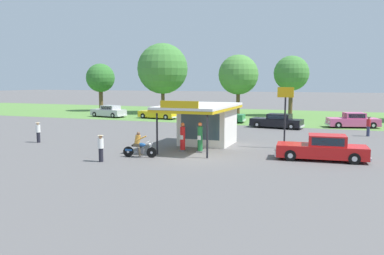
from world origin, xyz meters
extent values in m
plane|color=#5B5959|center=(0.00, 0.00, 0.00)|extent=(300.00, 300.00, 0.00)
cube|color=#56843D|center=(0.00, 30.00, 0.00)|extent=(120.00, 24.00, 0.01)
cube|color=silver|center=(-1.11, 5.13, 1.43)|extent=(3.56, 3.41, 2.87)
cube|color=#384C56|center=(-1.11, 3.45, 1.49)|extent=(2.85, 0.05, 1.84)
cube|color=silver|center=(-1.11, 3.36, 2.95)|extent=(4.26, 7.45, 0.16)
cube|color=gold|center=(-1.11, 3.36, 2.77)|extent=(4.26, 7.45, 0.18)
cube|color=gold|center=(-1.11, -0.33, 3.25)|extent=(2.49, 0.08, 0.44)
cylinder|color=black|center=(0.57, 0.04, 1.43)|extent=(0.12, 0.12, 2.87)
cylinder|color=black|center=(-2.80, 0.04, 1.43)|extent=(0.12, 0.12, 2.87)
cube|color=slate|center=(-1.73, 1.72, 0.05)|extent=(0.44, 0.44, 0.10)
cylinder|color=red|center=(-1.73, 1.72, 0.87)|extent=(0.34, 0.34, 1.54)
cube|color=white|center=(-1.73, 1.54, 0.95)|extent=(0.22, 0.02, 0.28)
sphere|color=orange|center=(-1.73, 1.72, 1.78)|extent=(0.26, 0.26, 0.26)
cube|color=slate|center=(-0.50, 1.72, 0.05)|extent=(0.44, 0.44, 0.10)
cylinder|color=#1E6B33|center=(-0.50, 1.72, 0.90)|extent=(0.34, 0.34, 1.61)
cube|color=white|center=(-0.50, 1.54, 0.98)|extent=(0.22, 0.02, 0.28)
sphere|color=orange|center=(-0.50, 1.72, 1.85)|extent=(0.26, 0.26, 0.26)
cylinder|color=black|center=(-2.65, -1.04, 0.32)|extent=(0.65, 0.21, 0.64)
cylinder|color=silver|center=(-2.65, -1.04, 0.32)|extent=(0.18, 0.15, 0.16)
cylinder|color=black|center=(-4.13, -1.30, 0.32)|extent=(0.65, 0.21, 0.64)
cylinder|color=silver|center=(-4.13, -1.30, 0.32)|extent=(0.18, 0.15, 0.16)
ellipsoid|color=#1E4C8C|center=(-3.29, -1.15, 0.78)|extent=(0.59, 0.33, 0.24)
cube|color=#59595E|center=(-3.34, -1.16, 0.42)|extent=(0.47, 0.31, 0.36)
cube|color=black|center=(-3.64, -1.21, 0.72)|extent=(0.52, 0.34, 0.10)
cylinder|color=silver|center=(-2.75, -1.06, 0.60)|extent=(0.38, 0.13, 0.71)
cylinder|color=silver|center=(-2.87, -1.08, 0.98)|extent=(0.15, 0.70, 0.04)
sphere|color=silver|center=(-2.77, -1.06, 0.82)|extent=(0.16, 0.16, 0.16)
cube|color=#1E4C8C|center=(-4.08, -1.29, 0.44)|extent=(0.46, 0.25, 0.12)
cylinder|color=silver|center=(-3.76, -1.09, 0.28)|extent=(0.71, 0.20, 0.18)
cube|color=brown|center=(-3.57, -1.20, 0.78)|extent=(0.45, 0.40, 0.14)
cylinder|color=brown|center=(-3.40, -1.01, 0.38)|extent=(0.16, 0.25, 0.56)
cylinder|color=brown|center=(-3.34, -1.32, 0.38)|extent=(0.16, 0.25, 0.56)
cylinder|color=gold|center=(-3.53, -1.19, 1.09)|extent=(0.46, 0.39, 0.60)
sphere|color=brown|center=(-3.47, -1.18, 1.47)|extent=(0.22, 0.22, 0.22)
cylinder|color=gold|center=(-3.33, -0.95, 1.18)|extent=(0.54, 0.18, 0.31)
cylinder|color=gold|center=(-3.26, -1.35, 1.18)|extent=(0.54, 0.18, 0.31)
cube|color=red|center=(7.06, 1.93, 0.54)|extent=(5.26, 2.22, 0.72)
cube|color=red|center=(7.37, 1.95, 1.21)|extent=(2.23, 1.74, 0.62)
cube|color=#283847|center=(6.34, 1.86, 1.21)|extent=(0.16, 1.39, 0.49)
cube|color=#283847|center=(7.43, 1.19, 1.21)|extent=(1.78, 0.18, 0.47)
cube|color=#283847|center=(7.30, 2.72, 1.21)|extent=(1.78, 0.18, 0.47)
cube|color=silver|center=(4.48, 1.70, 0.30)|extent=(0.27, 1.70, 0.18)
cube|color=silver|center=(9.64, 2.15, 0.30)|extent=(0.27, 1.70, 0.18)
sphere|color=white|center=(4.51, 1.13, 0.58)|extent=(0.18, 0.18, 0.18)
sphere|color=white|center=(4.42, 2.27, 0.58)|extent=(0.18, 0.18, 0.18)
cylinder|color=black|center=(5.39, 0.95, 0.33)|extent=(0.67, 0.26, 0.66)
cylinder|color=silver|center=(5.39, 0.95, 0.33)|extent=(0.31, 0.24, 0.30)
cylinder|color=black|center=(5.25, 2.60, 0.33)|extent=(0.67, 0.26, 0.66)
cylinder|color=silver|center=(5.25, 2.60, 0.33)|extent=(0.31, 0.24, 0.30)
cylinder|color=black|center=(8.87, 1.25, 0.33)|extent=(0.67, 0.26, 0.66)
cylinder|color=silver|center=(8.87, 1.25, 0.33)|extent=(0.31, 0.24, 0.30)
cylinder|color=black|center=(8.72, 2.91, 0.33)|extent=(0.67, 0.26, 0.66)
cylinder|color=silver|center=(8.72, 2.91, 0.33)|extent=(0.31, 0.24, 0.30)
cube|color=gold|center=(-13.20, 21.73, 0.55)|extent=(5.22, 2.60, 0.74)
cube|color=gold|center=(-12.89, 21.69, 1.19)|extent=(2.13, 1.94, 0.54)
cube|color=#283847|center=(-13.81, 21.82, 1.19)|extent=(0.25, 1.49, 0.43)
cube|color=#283847|center=(-13.00, 20.87, 1.19)|extent=(1.61, 0.26, 0.41)
cube|color=#283847|center=(-12.77, 22.51, 1.19)|extent=(1.61, 0.26, 0.41)
cube|color=silver|center=(-15.71, 22.09, 0.30)|extent=(0.37, 1.82, 0.18)
cube|color=silver|center=(-10.69, 21.38, 0.30)|extent=(0.37, 1.82, 0.18)
sphere|color=white|center=(-15.80, 21.48, 0.59)|extent=(0.18, 0.18, 0.18)
sphere|color=white|center=(-15.63, 22.70, 0.59)|extent=(0.18, 0.18, 0.18)
cylinder|color=black|center=(-15.01, 21.08, 0.33)|extent=(0.68, 0.29, 0.66)
cylinder|color=silver|center=(-15.01, 21.08, 0.33)|extent=(0.32, 0.26, 0.30)
cylinder|color=black|center=(-14.76, 22.86, 0.33)|extent=(0.68, 0.29, 0.66)
cylinder|color=silver|center=(-14.76, 22.86, 0.33)|extent=(0.32, 0.26, 0.30)
cylinder|color=black|center=(-11.64, 20.61, 0.33)|extent=(0.68, 0.29, 0.66)
cylinder|color=silver|center=(-11.64, 20.61, 0.33)|extent=(0.32, 0.26, 0.30)
cylinder|color=black|center=(-11.39, 22.39, 0.33)|extent=(0.68, 0.29, 0.66)
cylinder|color=silver|center=(-11.39, 22.39, 0.33)|extent=(0.32, 0.26, 0.30)
cube|color=#E55993|center=(9.28, 20.11, 0.56)|extent=(5.24, 3.22, 0.77)
cube|color=#E55993|center=(9.38, 20.14, 1.23)|extent=(2.29, 2.16, 0.56)
cube|color=#283847|center=(8.49, 19.88, 1.23)|extent=(0.46, 1.47, 0.45)
cube|color=#283847|center=(9.62, 19.33, 1.23)|extent=(1.55, 0.47, 0.43)
cube|color=#283847|center=(9.15, 20.95, 1.23)|extent=(1.55, 0.47, 0.43)
cube|color=silver|center=(6.90, 19.43, 0.30)|extent=(0.62, 1.81, 0.18)
cube|color=silver|center=(11.66, 20.79, 0.30)|extent=(0.62, 1.81, 0.18)
sphere|color=white|center=(7.07, 18.83, 0.60)|extent=(0.18, 0.18, 0.18)
sphere|color=white|center=(6.72, 20.02, 0.60)|extent=(0.18, 0.18, 0.18)
cylinder|color=black|center=(7.94, 18.78, 0.33)|extent=(0.69, 0.37, 0.66)
cylinder|color=silver|center=(7.94, 18.78, 0.33)|extent=(0.35, 0.29, 0.30)
cylinder|color=black|center=(7.43, 20.53, 0.33)|extent=(0.69, 0.37, 0.66)
cylinder|color=silver|center=(7.43, 20.53, 0.33)|extent=(0.35, 0.29, 0.30)
cylinder|color=black|center=(11.13, 19.69, 0.33)|extent=(0.69, 0.37, 0.66)
cylinder|color=silver|center=(11.13, 19.69, 0.33)|extent=(0.35, 0.29, 0.30)
cylinder|color=black|center=(10.63, 21.44, 0.33)|extent=(0.69, 0.37, 0.66)
cylinder|color=silver|center=(10.63, 21.44, 0.33)|extent=(0.35, 0.29, 0.30)
cube|color=#2D844C|center=(-4.65, 20.34, 0.56)|extent=(5.44, 2.20, 0.76)
cube|color=#2D844C|center=(-4.30, 20.36, 1.21)|extent=(2.40, 1.80, 0.54)
cube|color=#283847|center=(-5.43, 20.29, 1.21)|extent=(0.12, 1.49, 0.43)
cube|color=#283847|center=(-4.25, 19.53, 1.21)|extent=(1.96, 0.14, 0.41)
cube|color=#283847|center=(-4.34, 21.18, 1.21)|extent=(1.96, 0.14, 0.41)
cube|color=silver|center=(-7.35, 20.19, 0.30)|extent=(0.22, 1.81, 0.18)
cube|color=silver|center=(-1.96, 20.49, 0.30)|extent=(0.22, 1.81, 0.18)
sphere|color=white|center=(-7.32, 19.58, 0.60)|extent=(0.18, 0.18, 0.18)
sphere|color=white|center=(-7.39, 20.80, 0.60)|extent=(0.18, 0.18, 0.18)
cylinder|color=black|center=(-6.41, 19.35, 0.33)|extent=(0.67, 0.24, 0.66)
cylinder|color=silver|center=(-6.41, 19.35, 0.33)|extent=(0.31, 0.24, 0.30)
cylinder|color=black|center=(-6.51, 21.13, 0.33)|extent=(0.67, 0.24, 0.66)
cylinder|color=silver|center=(-6.51, 21.13, 0.33)|extent=(0.31, 0.24, 0.30)
cylinder|color=black|center=(-2.79, 19.55, 0.33)|extent=(0.67, 0.24, 0.66)
cylinder|color=silver|center=(-2.79, 19.55, 0.33)|extent=(0.31, 0.24, 0.30)
cylinder|color=black|center=(-2.89, 21.33, 0.33)|extent=(0.67, 0.24, 0.66)
cylinder|color=silver|center=(-2.89, 21.33, 0.33)|extent=(0.31, 0.24, 0.30)
cube|color=#B7B7BC|center=(-20.24, 21.33, 0.59)|extent=(5.02, 2.71, 0.82)
cube|color=#B7B7BC|center=(-19.84, 21.25, 1.26)|extent=(2.38, 1.99, 0.53)
cube|color=#283847|center=(-20.86, 21.45, 1.26)|extent=(0.31, 1.42, 0.42)
cube|color=#283847|center=(-19.99, 20.47, 1.26)|extent=(1.76, 0.37, 0.40)
cube|color=#283847|center=(-19.69, 22.03, 1.26)|extent=(1.76, 0.37, 0.40)
cube|color=silver|center=(-22.61, 21.79, 0.30)|extent=(0.45, 1.74, 0.18)
cube|color=silver|center=(-17.88, 20.87, 0.30)|extent=(0.45, 1.74, 0.18)
sphere|color=white|center=(-22.73, 21.21, 0.63)|extent=(0.18, 0.18, 0.18)
sphere|color=white|center=(-22.50, 22.37, 0.63)|extent=(0.18, 0.18, 0.18)
cylinder|color=black|center=(-21.99, 20.80, 0.33)|extent=(0.69, 0.32, 0.66)
cylinder|color=silver|center=(-21.99, 20.80, 0.33)|extent=(0.33, 0.27, 0.30)
cylinder|color=black|center=(-21.67, 22.48, 0.33)|extent=(0.69, 0.32, 0.66)
cylinder|color=silver|center=(-21.67, 22.48, 0.33)|extent=(0.33, 0.27, 0.30)
cylinder|color=black|center=(-18.82, 20.18, 0.33)|extent=(0.69, 0.32, 0.66)
cylinder|color=silver|center=(-18.82, 20.18, 0.33)|extent=(0.33, 0.27, 0.30)
cylinder|color=black|center=(-18.49, 21.87, 0.33)|extent=(0.69, 0.32, 0.66)
cylinder|color=silver|center=(-18.49, 21.87, 0.33)|extent=(0.33, 0.27, 0.30)
cube|color=black|center=(2.13, 17.05, 0.55)|extent=(5.23, 2.51, 0.74)
cube|color=black|center=(2.43, 17.01, 1.17)|extent=(2.41, 1.91, 0.50)
cube|color=#283847|center=(1.35, 17.15, 1.17)|extent=(0.23, 1.44, 0.40)
cube|color=#283847|center=(2.32, 16.22, 1.17)|extent=(1.87, 0.28, 0.38)
cube|color=#283847|center=(2.53, 17.80, 1.17)|extent=(1.87, 0.28, 0.38)
cube|color=silver|center=(-0.39, 17.39, 0.30)|extent=(0.35, 1.76, 0.18)
cube|color=silver|center=(4.66, 16.71, 0.30)|extent=(0.35, 1.76, 0.18)
sphere|color=white|center=(-0.48, 16.80, 0.59)|extent=(0.18, 0.18, 0.18)
sphere|color=white|center=(-0.32, 17.98, 0.59)|extent=(0.18, 0.18, 0.18)
cylinder|color=black|center=(0.32, 16.42, 0.33)|extent=(0.68, 0.29, 0.66)
cylinder|color=silver|center=(0.32, 16.42, 0.33)|extent=(0.32, 0.26, 0.30)
cylinder|color=black|center=(0.55, 18.14, 0.33)|extent=(0.68, 0.29, 0.66)
cylinder|color=silver|center=(0.55, 18.14, 0.33)|extent=(0.32, 0.26, 0.30)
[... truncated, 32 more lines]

